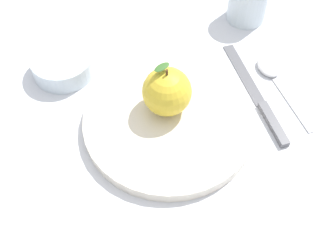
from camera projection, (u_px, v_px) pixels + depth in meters
ground_plane at (177, 119)px, 0.66m from camera, size 2.40×2.40×0.00m
dinner_plate at (168, 119)px, 0.65m from camera, size 0.26×0.26×0.02m
apple at (167, 92)px, 0.62m from camera, size 0.07×0.07×0.08m
side_bowl at (62, 63)px, 0.70m from camera, size 0.10×0.10×0.03m
cup at (248, 0)px, 0.77m from camera, size 0.07×0.07×0.07m
knife at (260, 101)px, 0.68m from camera, size 0.20×0.11×0.01m
spoon at (273, 74)px, 0.71m from camera, size 0.16×0.09×0.01m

